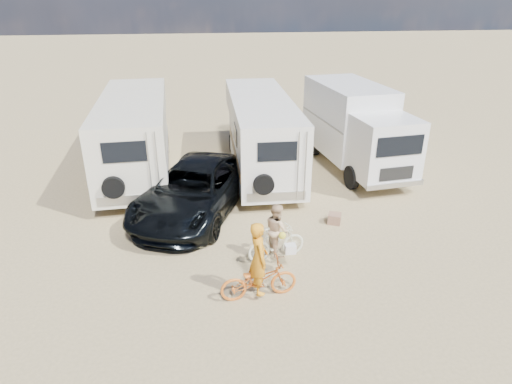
{
  "coord_description": "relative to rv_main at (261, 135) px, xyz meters",
  "views": [
    {
      "loc": [
        -2.19,
        -10.52,
        6.88
      ],
      "look_at": [
        -0.66,
        1.58,
        1.3
      ],
      "focal_mm": 31.21,
      "sensor_mm": 36.0,
      "label": 1
    }
  ],
  "objects": [
    {
      "name": "crate",
      "position": [
        1.72,
        -4.93,
        -1.33
      ],
      "size": [
        0.52,
        0.52,
        0.32
      ],
      "primitive_type": "cube",
      "rotation": [
        0.0,
        0.0,
        -0.39
      ],
      "color": "#845D47",
      "rests_on": "ground"
    },
    {
      "name": "bike_woman",
      "position": [
        -0.48,
        -6.73,
        -0.99
      ],
      "size": [
        1.75,
        0.89,
        1.01
      ],
      "primitive_type": "imported",
      "rotation": [
        0.0,
        0.0,
        1.83
      ],
      "color": "beige",
      "rests_on": "ground"
    },
    {
      "name": "ground",
      "position": [
        -0.18,
        -6.62,
        -1.5
      ],
      "size": [
        140.0,
        140.0,
        0.0
      ],
      "primitive_type": "plane",
      "color": "tan",
      "rests_on": "ground"
    },
    {
      "name": "cooler",
      "position": [
        -2.14,
        -3.34,
        -1.26
      ],
      "size": [
        0.67,
        0.55,
        0.47
      ],
      "primitive_type": "cube",
      "rotation": [
        0.0,
        0.0,
        -0.24
      ],
      "color": "#2E5499",
      "rests_on": "ground"
    },
    {
      "name": "box_truck",
      "position": [
        3.91,
        -0.3,
        0.18
      ],
      "size": [
        3.1,
        6.67,
        3.34
      ],
      "primitive_type": null,
      "rotation": [
        0.0,
        0.0,
        0.12
      ],
      "color": "silver",
      "rests_on": "ground"
    },
    {
      "name": "rider_man",
      "position": [
        -1.2,
        -8.36,
        -0.56
      ],
      "size": [
        0.52,
        0.73,
        1.87
      ],
      "primitive_type": "imported",
      "rotation": [
        0.0,
        0.0,
        1.69
      ],
      "color": "orange",
      "rests_on": "ground"
    },
    {
      "name": "rider_woman",
      "position": [
        -0.48,
        -6.73,
        -0.75
      ],
      "size": [
        0.73,
        0.85,
        1.5
      ],
      "primitive_type": "imported",
      "rotation": [
        0.0,
        0.0,
        1.83
      ],
      "color": "tan",
      "rests_on": "ground"
    },
    {
      "name": "dark_suv",
      "position": [
        -2.71,
        -3.57,
        -0.67
      ],
      "size": [
        4.78,
        6.55,
        1.66
      ],
      "primitive_type": "imported",
      "rotation": [
        0.0,
        0.0,
        -0.38
      ],
      "color": "black",
      "rests_on": "ground"
    },
    {
      "name": "rv_main",
      "position": [
        0.0,
        0.0,
        0.0
      ],
      "size": [
        2.39,
        8.23,
        2.99
      ],
      "primitive_type": null,
      "rotation": [
        0.0,
        0.0,
        -0.01
      ],
      "color": "silver",
      "rests_on": "ground"
    },
    {
      "name": "bike_parked",
      "position": [
        4.72,
        -1.94,
        -1.07
      ],
      "size": [
        1.69,
        1.32,
        0.85
      ],
      "primitive_type": "imported",
      "rotation": [
        0.0,
        0.0,
        1.03
      ],
      "color": "#232624",
      "rests_on": "ground"
    },
    {
      "name": "bike_man",
      "position": [
        -1.2,
        -8.36,
        -1.0
      ],
      "size": [
        1.95,
        0.87,
        0.99
      ],
      "primitive_type": "imported",
      "rotation": [
        0.0,
        0.0,
        1.69
      ],
      "color": "#C9601C",
      "rests_on": "ground"
    },
    {
      "name": "rv_left",
      "position": [
        -4.99,
        0.22,
        0.04
      ],
      "size": [
        2.89,
        8.21,
        3.07
      ],
      "primitive_type": null,
      "rotation": [
        0.0,
        0.0,
        0.05
      ],
      "color": "white",
      "rests_on": "ground"
    }
  ]
}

